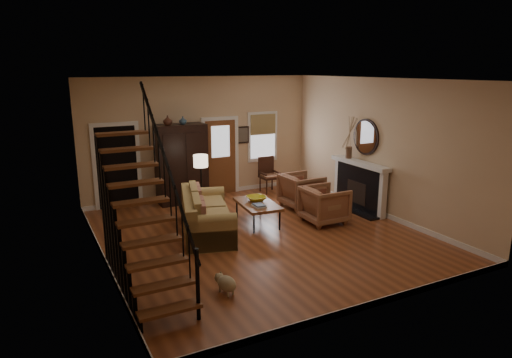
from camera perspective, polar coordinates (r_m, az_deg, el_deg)
name	(u,v)px	position (r m, az deg, el deg)	size (l,w,h in m)	color
room	(211,155)	(10.92, -5.69, 3.04)	(7.00, 7.33, 3.30)	brown
staircase	(142,194)	(7.36, -14.04, -1.86)	(0.94, 2.80, 3.20)	brown
fireplace	(361,181)	(11.82, 12.95, -0.23)	(0.33, 1.95, 2.30)	black
armoire	(182,164)	(12.20, -9.29, 1.88)	(1.30, 0.60, 2.10)	black
vase_a	(168,120)	(11.82, -10.99, 7.20)	(0.24, 0.24, 0.25)	#4C2619
vase_b	(183,120)	(11.94, -9.13, 7.25)	(0.20, 0.20, 0.21)	#334C60
sofa	(207,214)	(9.99, -6.16, -4.37)	(1.00, 2.31, 0.86)	#AA8B4D
coffee_table	(257,213)	(10.56, 0.18, -4.29)	(0.77, 1.32, 0.50)	brown
bowl	(256,199)	(10.62, 0.05, -2.45)	(0.45, 0.45, 0.11)	gold
books	(259,206)	(10.17, 0.36, -3.34)	(0.24, 0.33, 0.06)	beige
armchair_left	(324,205)	(10.71, 8.54, -3.20)	(0.91, 0.94, 0.86)	brown
armchair_right	(301,191)	(11.84, 5.71, -1.44)	(0.93, 0.95, 0.87)	brown
floor_lamp	(201,186)	(11.06, -6.84, -0.85)	(0.35, 0.35, 1.51)	black
side_chair	(270,175)	(13.13, 1.71, 0.49)	(0.54, 0.54, 1.02)	#3A1D12
dog	(227,285)	(7.49, -3.68, -13.05)	(0.25, 0.42, 0.31)	#C3B185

